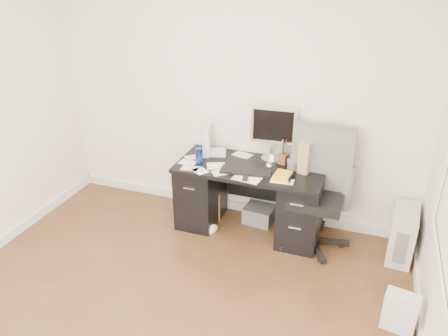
# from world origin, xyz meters

# --- Properties ---
(ground) EXTENTS (4.00, 4.00, 0.00)m
(ground) POSITION_xyz_m (0.00, 0.00, 0.00)
(ground) COLOR #492717
(ground) RESTS_ON ground
(room_shell) EXTENTS (4.02, 4.02, 2.71)m
(room_shell) POSITION_xyz_m (0.03, 0.03, 1.66)
(room_shell) COLOR silver
(room_shell) RESTS_ON ground
(desk) EXTENTS (1.50, 0.70, 0.75)m
(desk) POSITION_xyz_m (0.30, 1.65, 0.40)
(desk) COLOR black
(desk) RESTS_ON ground
(loose_papers) EXTENTS (1.10, 0.60, 0.00)m
(loose_papers) POSITION_xyz_m (0.10, 1.60, 0.75)
(loose_papers) COLOR white
(loose_papers) RESTS_ON desk
(lcd_monitor) EXTENTS (0.48, 0.29, 0.58)m
(lcd_monitor) POSITION_xyz_m (0.46, 1.88, 1.04)
(lcd_monitor) COLOR silver
(lcd_monitor) RESTS_ON desk
(keyboard) EXTENTS (0.52, 0.23, 0.03)m
(keyboard) POSITION_xyz_m (0.30, 1.50, 0.76)
(keyboard) COLOR black
(keyboard) RESTS_ON desk
(computer_mouse) EXTENTS (0.08, 0.08, 0.07)m
(computer_mouse) POSITION_xyz_m (0.50, 1.65, 0.78)
(computer_mouse) COLOR silver
(computer_mouse) RESTS_ON desk
(travel_mug) EXTENTS (0.09, 0.09, 0.17)m
(travel_mug) POSITION_xyz_m (-0.22, 1.54, 0.83)
(travel_mug) COLOR #153097
(travel_mug) RESTS_ON desk
(white_binder) EXTENTS (0.20, 0.31, 0.32)m
(white_binder) POSITION_xyz_m (-0.24, 1.82, 0.91)
(white_binder) COLOR silver
(white_binder) RESTS_ON desk
(magazine_file) EXTENTS (0.19, 0.29, 0.32)m
(magazine_file) POSITION_xyz_m (0.85, 1.78, 0.91)
(magazine_file) COLOR #A88451
(magazine_file) RESTS_ON desk
(pen_cup) EXTENTS (0.13, 0.13, 0.26)m
(pen_cup) POSITION_xyz_m (0.60, 1.83, 0.88)
(pen_cup) COLOR #562B18
(pen_cup) RESTS_ON desk
(yellow_book) EXTENTS (0.18, 0.22, 0.04)m
(yellow_book) POSITION_xyz_m (0.67, 1.51, 0.77)
(yellow_book) COLOR yellow
(yellow_book) RESTS_ON desk
(paper_remote) EXTENTS (0.29, 0.25, 0.02)m
(paper_remote) POSITION_xyz_m (0.35, 1.39, 0.76)
(paper_remote) COLOR white
(paper_remote) RESTS_ON desk
(office_chair) EXTENTS (0.70, 0.70, 1.21)m
(office_chair) POSITION_xyz_m (0.99, 1.61, 0.60)
(office_chair) COLOR #4E504E
(office_chair) RESTS_ON ground
(pc_tower) EXTENTS (0.26, 0.52, 0.50)m
(pc_tower) POSITION_xyz_m (1.84, 1.70, 0.25)
(pc_tower) COLOR beige
(pc_tower) RESTS_ON ground
(shopping_bag) EXTENTS (0.28, 0.23, 0.34)m
(shopping_bag) POSITION_xyz_m (1.82, 0.68, 0.17)
(shopping_bag) COLOR silver
(shopping_bag) RESTS_ON ground
(wicker_basket) EXTENTS (0.43, 0.43, 0.35)m
(wicker_basket) POSITION_xyz_m (-0.25, 1.78, 0.17)
(wicker_basket) COLOR #4C3417
(wicker_basket) RESTS_ON ground
(desk_printer) EXTENTS (0.34, 0.29, 0.18)m
(desk_printer) POSITION_xyz_m (0.37, 1.82, 0.09)
(desk_printer) COLOR #5C5C60
(desk_printer) RESTS_ON ground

